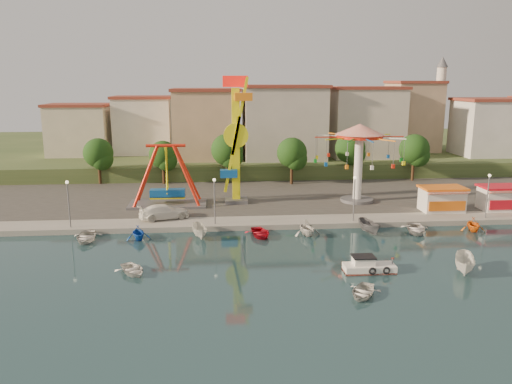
{
  "coord_description": "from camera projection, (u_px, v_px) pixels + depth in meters",
  "views": [
    {
      "loc": [
        -7.76,
        -41.65,
        16.53
      ],
      "look_at": [
        -3.25,
        14.0,
        4.0
      ],
      "focal_mm": 35.0,
      "sensor_mm": 36.0,
      "label": 1
    }
  ],
  "objects": [
    {
      "name": "minaret",
      "position": [
        439.0,
        101.0,
        97.35
      ],
      "size": [
        2.8,
        2.8,
        18.0
      ],
      "color": "silver",
      "rests_on": "hill_terrace"
    },
    {
      "name": "building_4",
      "position": [
        356.0,
        128.0,
        95.35
      ],
      "size": [
        10.75,
        9.23,
        9.24
      ],
      "primitive_type": "cube",
      "color": "beige",
      "rests_on": "hill_terrace"
    },
    {
      "name": "ground",
      "position": [
        305.0,
        269.0,
        44.74
      ],
      "size": [
        200.0,
        200.0,
        0.0
      ],
      "primitive_type": "plane",
      "color": "#143038",
      "rests_on": "ground"
    },
    {
      "name": "lamp_post_1",
      "position": [
        215.0,
        202.0,
        56.07
      ],
      "size": [
        0.14,
        0.14,
        5.0
      ],
      "primitive_type": "cylinder",
      "color": "#59595E",
      "rests_on": "quay_deck"
    },
    {
      "name": "pirate_ship_ride",
      "position": [
        167.0,
        176.0,
        64.38
      ],
      "size": [
        10.0,
        5.0,
        8.0
      ],
      "color": "#59595E",
      "rests_on": "quay_deck"
    },
    {
      "name": "moored_boat_1",
      "position": [
        138.0,
        232.0,
        52.83
      ],
      "size": [
        3.25,
        3.52,
        1.54
      ],
      "primitive_type": "imported",
      "rotation": [
        0.0,
        0.0,
        0.29
      ],
      "color": "blue",
      "rests_on": "ground"
    },
    {
      "name": "skiff",
      "position": [
        465.0,
        264.0,
        43.59
      ],
      "size": [
        3.32,
        4.61,
        1.67
      ],
      "primitive_type": "imported",
      "rotation": [
        0.0,
        0.0,
        -0.44
      ],
      "color": "silver",
      "rests_on": "ground"
    },
    {
      "name": "tree_0",
      "position": [
        98.0,
        153.0,
        77.45
      ],
      "size": [
        4.6,
        4.6,
        7.19
      ],
      "color": "#382314",
      "rests_on": "quay_deck"
    },
    {
      "name": "building_1",
      "position": [
        141.0,
        132.0,
        91.43
      ],
      "size": [
        12.33,
        9.01,
        8.63
      ],
      "primitive_type": "cube",
      "color": "silver",
      "rests_on": "hill_terrace"
    },
    {
      "name": "moored_boat_0",
      "position": [
        86.0,
        237.0,
        52.47
      ],
      "size": [
        3.23,
        4.33,
        0.86
      ],
      "primitive_type": "imported",
      "rotation": [
        0.0,
        0.0,
        0.07
      ],
      "color": "silver",
      "rests_on": "ground"
    },
    {
      "name": "building_5",
      "position": [
        428.0,
        123.0,
        94.36
      ],
      "size": [
        12.77,
        10.96,
        11.21
      ],
      "primitive_type": "cube",
      "color": "tan",
      "rests_on": "hill_terrace"
    },
    {
      "name": "rowboat_a",
      "position": [
        132.0,
        270.0,
        43.6
      ],
      "size": [
        3.86,
        4.19,
        0.71
      ],
      "primitive_type": "imported",
      "rotation": [
        0.0,
        0.0,
        0.55
      ],
      "color": "white",
      "rests_on": "ground"
    },
    {
      "name": "wave_swinger",
      "position": [
        359.0,
        145.0,
        65.49
      ],
      "size": [
        11.6,
        11.6,
        10.4
      ],
      "color": "#59595E",
      "rests_on": "quay_deck"
    },
    {
      "name": "cabin_motorboat",
      "position": [
        368.0,
        267.0,
        43.97
      ],
      "size": [
        4.52,
        1.88,
        1.58
      ],
      "rotation": [
        0.0,
        0.0,
        -0.01
      ],
      "color": "white",
      "rests_on": "ground"
    },
    {
      "name": "rowboat_b",
      "position": [
        363.0,
        292.0,
        39.03
      ],
      "size": [
        3.87,
        4.24,
        0.72
      ],
      "primitive_type": "imported",
      "rotation": [
        0.0,
        0.0,
        -0.52
      ],
      "color": "silver",
      "rests_on": "ground"
    },
    {
      "name": "tree_2",
      "position": [
        227.0,
        150.0,
        77.79
      ],
      "size": [
        5.02,
        5.02,
        7.85
      ],
      "color": "#382314",
      "rests_on": "quay_deck"
    },
    {
      "name": "quay_deck",
      "position": [
        253.0,
        159.0,
        104.97
      ],
      "size": [
        200.0,
        100.0,
        0.6
      ],
      "primitive_type": "cube",
      "color": "#9E998E",
      "rests_on": "ground"
    },
    {
      "name": "tree_4",
      "position": [
        350.0,
        148.0,
        80.91
      ],
      "size": [
        4.86,
        4.86,
        7.6
      ],
      "color": "#382314",
      "rests_on": "quay_deck"
    },
    {
      "name": "moored_boat_3",
      "position": [
        260.0,
        233.0,
        53.93
      ],
      "size": [
        3.46,
        4.34,
        0.81
      ],
      "primitive_type": "imported",
      "rotation": [
        0.0,
        0.0,
        0.19
      ],
      "color": "red",
      "rests_on": "ground"
    },
    {
      "name": "building_2",
      "position": [
        213.0,
        124.0,
        92.74
      ],
      "size": [
        11.95,
        9.28,
        11.23
      ],
      "primitive_type": "cube",
      "color": "tan",
      "rests_on": "hill_terrace"
    },
    {
      "name": "lamp_post_3",
      "position": [
        487.0,
        197.0,
        58.6
      ],
      "size": [
        0.14,
        0.14,
        5.0
      ],
      "primitive_type": "cylinder",
      "color": "#59595E",
      "rests_on": "quay_deck"
    },
    {
      "name": "tree_3",
      "position": [
        292.0,
        153.0,
        77.26
      ],
      "size": [
        4.68,
        4.68,
        7.32
      ],
      "color": "#382314",
      "rests_on": "quay_deck"
    },
    {
      "name": "booth_left",
      "position": [
        442.0,
        199.0,
        61.89
      ],
      "size": [
        5.4,
        3.78,
        3.08
      ],
      "color": "white",
      "rests_on": "quay_deck"
    },
    {
      "name": "lamp_post_0",
      "position": [
        69.0,
        205.0,
        54.81
      ],
      "size": [
        0.14,
        0.14,
        5.0
      ],
      "primitive_type": "cylinder",
      "color": "#59595E",
      "rests_on": "quay_deck"
    },
    {
      "name": "moored_boat_7",
      "position": [
        473.0,
        224.0,
        55.74
      ],
      "size": [
        3.14,
        3.46,
        1.58
      ],
      "primitive_type": "imported",
      "rotation": [
        0.0,
        0.0,
        -0.2
      ],
      "color": "orange",
      "rests_on": "ground"
    },
    {
      "name": "moored_boat_2",
      "position": [
        200.0,
        231.0,
        53.35
      ],
      "size": [
        2.12,
        4.04,
        1.48
      ],
      "primitive_type": "imported",
      "rotation": [
        0.0,
        0.0,
        0.18
      ],
      "color": "silver",
      "rests_on": "ground"
    },
    {
      "name": "moored_boat_4",
      "position": [
        307.0,
        228.0,
        54.24
      ],
      "size": [
        3.63,
        3.94,
        1.74
      ],
      "primitive_type": "imported",
      "rotation": [
        0.0,
        0.0,
        0.27
      ],
      "color": "silver",
      "rests_on": "ground"
    },
    {
      "name": "asphalt_pad",
      "position": [
        269.0,
        190.0,
        73.78
      ],
      "size": [
        90.0,
        28.0,
        0.01
      ],
      "primitive_type": "cube",
      "color": "#4C4944",
      "rests_on": "quay_deck"
    },
    {
      "name": "moored_boat_6",
      "position": [
        416.0,
        229.0,
        55.3
      ],
      "size": [
        4.06,
        4.89,
        0.87
      ],
      "primitive_type": "imported",
      "rotation": [
        0.0,
        0.0,
        -0.28
      ],
      "color": "silver",
      "rests_on": "ground"
    },
    {
      "name": "lamp_post_2",
      "position": [
        354.0,
        200.0,
        57.34
      ],
      "size": [
        0.14,
        0.14,
        5.0
      ],
      "primitive_type": "cylinder",
      "color": "#59595E",
      "rests_on": "quay_deck"
    },
    {
      "name": "building_3",
      "position": [
        289.0,
        130.0,
        90.98
      ],
      "size": [
        12.59,
        10.5,
        9.2
      ],
      "primitive_type": "cube",
      "color": "beige",
      "rests_on": "hill_terrace"
    },
    {
      "name": "moored_boat_5",
      "position": [
        370.0,
        227.0,
        54.81
      ],
      "size": [
        2.31,
        4.26,
        1.56
      ],
      "primitive_type": "imported",
      "rotation": [
        0.0,
        0.0,
        0.21
      ],
      "color": "#545459",
      "rests_on": "ground"
    },
    {
      "name": "tree_1",
      "position": [
        163.0,
        155.0,
        77.58
      ],
      "size": [
        4.35,
        4.35,
        6.8
      ],
      "color": "#382314",
      "rests_on": "quay_deck"
    },
    {
      "name": "van",
      "position": [
        164.0,
        212.0,
        58.56
      ],
      "size": [
        6.26,
        4.07,
        1.69
      ],
      "primitive_type": "imported",
      "rotation": [
        0.0,
        0.0,
        1.89
      ],
      "color": "white",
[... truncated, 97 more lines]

